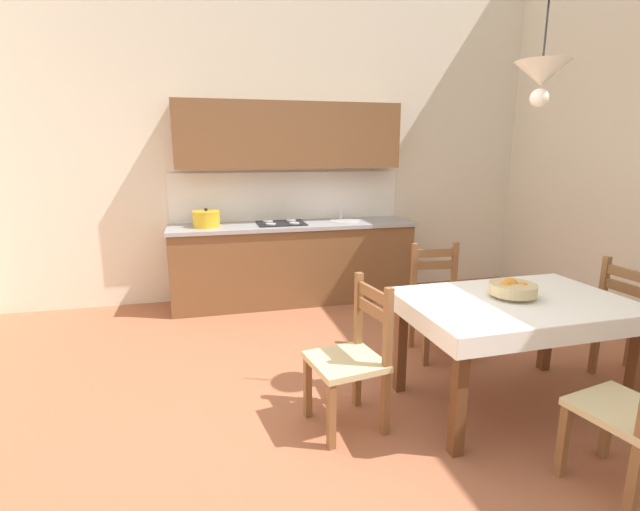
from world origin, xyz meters
The scene contains 10 objects.
ground_plane centered at (0.00, 0.00, -0.05)m, with size 6.69×6.09×0.10m, color #A86042.
wall_back centered at (0.00, 2.81, 2.08)m, with size 6.69×0.12×4.15m, color silver.
kitchen_cabinetry centered at (0.10, 2.47, 0.86)m, with size 2.69×0.63×2.20m.
dining_table centered at (1.08, -0.12, 0.63)m, with size 1.45×0.97×0.75m.
dining_chair_tv_side centered at (-0.02, -0.07, 0.44)m, with size 0.48×0.48×0.93m.
dining_chair_window_side centered at (2.16, -0.05, 0.44)m, with size 0.44×0.44×0.93m.
dining_chair_kitchen_side centered at (1.02, 0.76, 0.44)m, with size 0.46×0.46×0.93m.
dining_chair_camera_side centered at (1.13, -0.98, 0.44)m, with size 0.49×0.49×0.93m.
fruit_bowl centered at (1.07, -0.08, 0.81)m, with size 0.30×0.30×0.12m.
pendant_lamp centered at (1.16, -0.05, 2.13)m, with size 0.32×0.32×0.80m.
Camera 1 is at (-0.85, -2.57, 1.70)m, focal length 25.94 mm.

